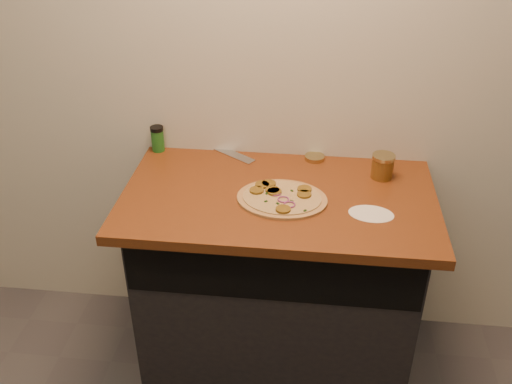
# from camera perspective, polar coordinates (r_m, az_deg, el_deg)

# --- Properties ---
(room_shell) EXTENTS (4.02, 3.52, 2.71)m
(room_shell) POSITION_cam_1_polar(r_m,az_deg,el_deg) (0.57, -7.53, -6.53)
(room_shell) COLOR beige
(room_shell) RESTS_ON ground
(cabinet) EXTENTS (1.10, 0.60, 0.86)m
(cabinet) POSITION_cam_1_polar(r_m,az_deg,el_deg) (2.48, 2.11, -9.07)
(cabinet) COLOR black
(cabinet) RESTS_ON ground
(countertop) EXTENTS (1.20, 0.70, 0.04)m
(countertop) POSITION_cam_1_polar(r_m,az_deg,el_deg) (2.19, 2.27, -0.61)
(countertop) COLOR brown
(countertop) RESTS_ON cabinet
(pizza) EXTENTS (0.36, 0.36, 0.02)m
(pizza) POSITION_cam_1_polar(r_m,az_deg,el_deg) (2.14, 2.57, -0.57)
(pizza) COLOR tan
(pizza) RESTS_ON countertop
(chefs_knife) EXTENTS (0.31, 0.23, 0.02)m
(chefs_knife) POSITION_cam_1_polar(r_m,az_deg,el_deg) (2.52, -3.92, 4.52)
(chefs_knife) COLOR #B7BAC1
(chefs_knife) RESTS_ON countertop
(mason_jar_lid) EXTENTS (0.11, 0.11, 0.02)m
(mason_jar_lid) POSITION_cam_1_polar(r_m,az_deg,el_deg) (2.43, 5.88, 3.45)
(mason_jar_lid) COLOR tan
(mason_jar_lid) RESTS_ON countertop
(salsa_jar) EXTENTS (0.09, 0.09, 0.10)m
(salsa_jar) POSITION_cam_1_polar(r_m,az_deg,el_deg) (2.32, 12.55, 2.54)
(salsa_jar) COLOR maroon
(salsa_jar) RESTS_ON countertop
(spice_shaker) EXTENTS (0.06, 0.06, 0.11)m
(spice_shaker) POSITION_cam_1_polar(r_m,az_deg,el_deg) (2.51, -9.81, 5.28)
(spice_shaker) COLOR #1F601E
(spice_shaker) RESTS_ON countertop
(flour_spill) EXTENTS (0.18, 0.18, 0.00)m
(flour_spill) POSITION_cam_1_polar(r_m,az_deg,el_deg) (2.10, 11.44, -2.15)
(flour_spill) COLOR white
(flour_spill) RESTS_ON countertop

